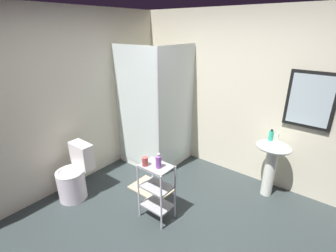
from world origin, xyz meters
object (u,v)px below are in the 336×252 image
object	(u,v)px
hand_soap_bottle	(271,136)
shower_stall	(156,138)
toilet	(74,177)
pedestal_sink	(272,158)
storage_cart	(157,188)
conditioner_bottle_purple	(158,162)
bath_mat	(151,188)
rinse_cup	(145,161)

from	to	relation	value
hand_soap_bottle	shower_stall	bearing A→B (deg)	-169.44
shower_stall	toilet	bearing A→B (deg)	-100.38
pedestal_sink	storage_cart	distance (m)	1.62
conditioner_bottle_purple	bath_mat	world-z (taller)	conditioner_bottle_purple
toilet	storage_cart	xyz separation A→B (m)	(1.16, 0.39, 0.12)
pedestal_sink	conditioner_bottle_purple	distance (m)	1.61
hand_soap_bottle	bath_mat	distance (m)	1.85
shower_stall	hand_soap_bottle	distance (m)	1.83
rinse_cup	bath_mat	world-z (taller)	rinse_cup
toilet	hand_soap_bottle	bearing A→B (deg)	41.05
pedestal_sink	conditioner_bottle_purple	xyz separation A→B (m)	(-0.88, -1.33, 0.24)
hand_soap_bottle	rinse_cup	size ratio (longest dim) A/B	1.48
storage_cart	rinse_cup	distance (m)	0.38
toilet	bath_mat	bearing A→B (deg)	46.86
storage_cart	rinse_cup	xyz separation A→B (m)	(-0.10, -0.07, 0.36)
storage_cart	bath_mat	size ratio (longest dim) A/B	1.23
storage_cart	hand_soap_bottle	distance (m)	1.67
storage_cart	bath_mat	distance (m)	0.72
toilet	bath_mat	world-z (taller)	toilet
pedestal_sink	rinse_cup	world-z (taller)	rinse_cup
shower_stall	pedestal_sink	bearing A→B (deg)	8.96
storage_cart	hand_soap_bottle	size ratio (longest dim) A/B	4.69
shower_stall	rinse_cup	bearing A→B (deg)	-54.33
conditioner_bottle_purple	rinse_cup	world-z (taller)	conditioner_bottle_purple
shower_stall	storage_cart	bearing A→B (deg)	-49.02
hand_soap_bottle	storage_cart	bearing A→B (deg)	-122.06
conditioner_bottle_purple	hand_soap_bottle	bearing A→B (deg)	59.58
storage_cart	conditioner_bottle_purple	bearing A→B (deg)	-13.72
pedestal_sink	rinse_cup	bearing A→B (deg)	-126.27
rinse_cup	shower_stall	bearing A→B (deg)	125.67
conditioner_bottle_purple	rinse_cup	bearing A→B (deg)	-157.34
shower_stall	conditioner_bottle_purple	distance (m)	1.46
toilet	bath_mat	distance (m)	1.10
hand_soap_bottle	bath_mat	size ratio (longest dim) A/B	0.26
pedestal_sink	hand_soap_bottle	xyz separation A→B (m)	(-0.07, 0.04, 0.30)
toilet	hand_soap_bottle	size ratio (longest dim) A/B	4.82
toilet	rinse_cup	size ratio (longest dim) A/B	7.12
conditioner_bottle_purple	rinse_cup	xyz separation A→B (m)	(-0.15, -0.06, -0.02)
pedestal_sink	rinse_cup	xyz separation A→B (m)	(-1.02, -1.40, 0.21)
toilet	storage_cart	bearing A→B (deg)	18.66
storage_cart	conditioner_bottle_purple	size ratio (longest dim) A/B	4.17
bath_mat	pedestal_sink	bearing A→B (deg)	34.80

